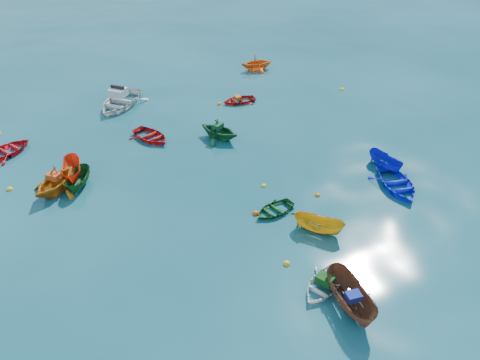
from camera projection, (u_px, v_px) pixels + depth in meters
name	position (u px, v px, depth m)	size (l,w,h in m)	color
ground	(280.00, 237.00, 24.06)	(160.00, 160.00, 0.00)	#093D45
dinghy_white_near	(323.00, 288.00, 21.21)	(1.94, 2.71, 0.56)	silver
sampan_brown_mid	(349.00, 307.00, 20.32)	(1.31, 3.47, 1.34)	brown
dinghy_blue_se	(396.00, 188.00, 27.63)	(2.58, 3.61, 0.75)	#111DD8
dinghy_orange_w	(57.00, 191.00, 27.35)	(2.79, 3.23, 1.70)	#B96111
sampan_yellow_mid	(318.00, 231.00, 24.42)	(1.01, 2.67, 1.03)	#CC9512
dinghy_green_e	(274.00, 212.00, 25.73)	(1.76, 2.46, 0.51)	#114C17
dinghy_red_nw	(9.00, 153.00, 30.82)	(2.34, 3.27, 0.68)	red
sampan_orange_n	(74.00, 176.00, 28.60)	(1.09, 2.89, 1.12)	#EF3C16
dinghy_green_n	(219.00, 138.00, 32.47)	(2.51, 2.92, 1.53)	#135429
dinghy_red_ne	(239.00, 102.00, 37.27)	(1.89, 2.65, 0.55)	#B3110E
sampan_blue_far	(384.00, 168.00, 29.41)	(0.99, 2.63, 1.02)	#0E15B2
dinghy_red_far	(151.00, 139.00, 32.40)	(2.24, 3.13, 0.65)	#AF0E10
dinghy_orange_far	(257.00, 70.00, 42.97)	(2.51, 2.91, 1.53)	orange
sampan_green_far	(80.00, 186.00, 27.77)	(0.99, 2.62, 1.01)	#104416
motorboat_white	(120.00, 106.00, 36.74)	(3.39, 4.73, 1.58)	silver
tarp_green_a	(325.00, 279.00, 21.01)	(0.76, 0.57, 0.37)	#104113
tarp_blue_a	(353.00, 296.00, 19.73)	(0.63, 0.48, 0.31)	navy
tarp_orange_a	(54.00, 176.00, 26.80)	(0.72, 0.55, 0.35)	#D04415
tarp_green_b	(218.00, 126.00, 31.97)	(0.73, 0.55, 0.35)	#114524
tarp_orange_b	(238.00, 98.00, 37.00)	(0.57, 0.43, 0.28)	#B05712
buoy_ye_a	(287.00, 264.00, 22.45)	(0.36, 0.36, 0.36)	gold
buoy_ye_b	(10.00, 190.00, 27.46)	(0.36, 0.36, 0.36)	yellow
buoy_or_c	(256.00, 214.00, 25.60)	(0.37, 0.37, 0.37)	#D0430B
buoy_ye_c	(264.00, 186.00, 27.76)	(0.30, 0.30, 0.30)	yellow
buoy_or_d	(317.00, 196.00, 26.98)	(0.30, 0.30, 0.30)	orange
buoy_or_e	(219.00, 104.00, 36.91)	(0.37, 0.37, 0.37)	orange
buoy_ye_e	(342.00, 90.00, 39.23)	(0.36, 0.36, 0.36)	yellow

